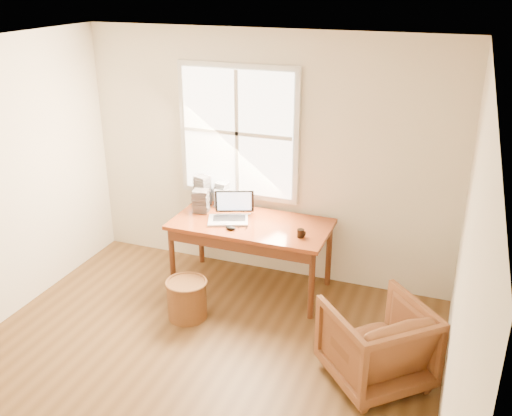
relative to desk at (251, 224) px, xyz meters
The scene contains 11 objects.
room_shell 1.74m from the desk, 90.77° to the right, with size 4.04×4.54×2.64m.
desk is the anchor object (origin of this frame).
armchair 1.82m from the desk, 34.69° to the right, with size 0.74×0.76×0.69m, color brown.
wicker_stool 0.99m from the desk, 117.26° to the right, with size 0.38×0.38×0.38m, color brown.
laptop 0.28m from the desk, 167.07° to the right, with size 0.36×0.38×0.27m, color #AFB1B6, non-canonical shape.
mouse 0.26m from the desk, 119.62° to the right, with size 0.11×0.07×0.04m, color black.
coffee_mug 0.59m from the desk, 15.18° to the right, with size 0.07×0.07×0.08m, color black.
cd_stack_a 0.58m from the desk, 144.74° to the left, with size 0.13×0.12×0.26m, color silver.
cd_stack_b 0.62m from the desk, behind, with size 0.16×0.14×0.24m, color #222226.
cd_stack_c 0.73m from the desk, 158.42° to the left, with size 0.15×0.13×0.33m, color gray.
cd_stack_d 0.55m from the desk, 146.51° to the left, with size 0.16×0.14×0.20m, color silver.
Camera 1 is at (1.89, -3.11, 3.10)m, focal length 40.00 mm.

